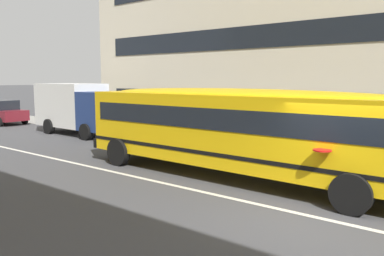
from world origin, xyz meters
name	(u,v)px	position (x,y,z in m)	size (l,w,h in m)	color
ground_plane	(320,218)	(0.00, 0.00, 0.00)	(400.00, 400.00, 0.00)	#424244
lane_centreline	(320,218)	(0.00, 0.00, 0.00)	(110.00, 0.16, 0.01)	silver
school_bus	(239,125)	(-3.34, 1.92, 1.65)	(12.47, 3.05, 2.78)	yellow
parked_car_maroon_by_entrance	(2,112)	(-23.96, 4.42, 0.84)	(3.97, 2.01, 1.64)	maroon
box_truck	(79,107)	(-15.60, 4.79, 1.54)	(6.11, 2.61, 2.82)	navy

